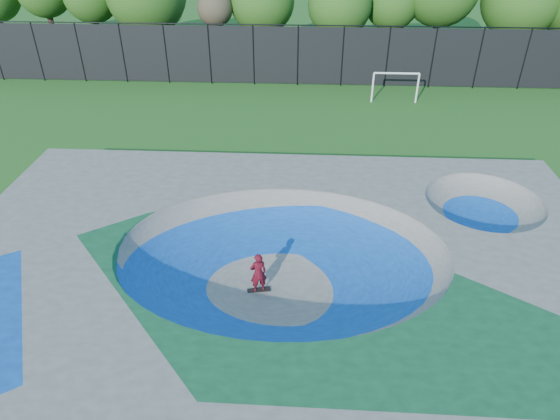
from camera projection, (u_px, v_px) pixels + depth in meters
The scene contains 6 objects.
ground at pixel (282, 284), 17.02m from camera, with size 120.00×120.00×0.00m, color #205818.
skate_deck at pixel (282, 267), 16.62m from camera, with size 22.00×14.00×1.50m, color gray.
skater at pixel (258, 273), 16.35m from camera, with size 0.56×0.37×1.53m, color #B00E22.
skateboard at pixel (259, 290), 16.74m from camera, with size 0.78×0.22×0.05m, color black.
soccer_goal at pixel (396, 82), 31.14m from camera, with size 2.91×0.12×1.92m.
fence at pixel (298, 55), 33.58m from camera, with size 48.09×0.09×4.04m.
Camera 1 is at (0.64, -12.98, 11.29)m, focal length 32.00 mm.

